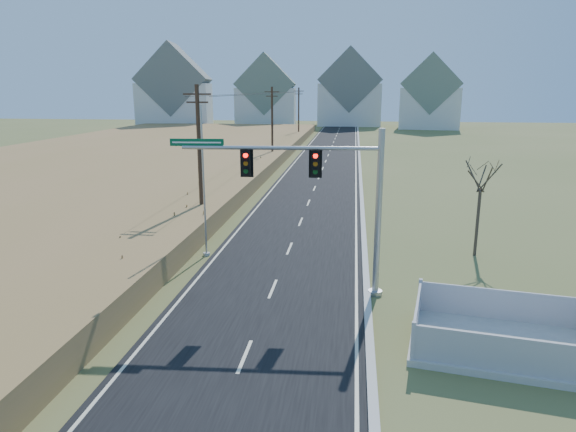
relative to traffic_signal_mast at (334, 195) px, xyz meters
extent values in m
plane|color=#545C2C|center=(-2.64, -3.91, -4.41)|extent=(260.00, 260.00, 0.00)
cube|color=black|center=(-2.64, 46.09, -4.38)|extent=(8.00, 180.00, 0.06)
cube|color=#B2AFA8|center=(1.51, 46.09, -4.32)|extent=(0.30, 180.00, 0.18)
cube|color=olive|center=(-26.64, 36.09, -3.76)|extent=(38.00, 110.00, 1.30)
cylinder|color=#422D1E|center=(-9.14, 11.09, 0.09)|extent=(0.26, 0.26, 9.00)
cube|color=#422D1E|center=(-9.14, 11.09, 3.99)|extent=(1.80, 0.10, 0.10)
cube|color=#422D1E|center=(-9.14, 11.09, 3.49)|extent=(1.40, 0.10, 0.10)
cylinder|color=#422D1E|center=(-9.14, 41.09, 0.09)|extent=(0.26, 0.26, 9.00)
cube|color=#422D1E|center=(-9.14, 41.09, 3.99)|extent=(1.80, 0.10, 0.10)
cube|color=#422D1E|center=(-9.14, 41.09, 3.49)|extent=(1.40, 0.10, 0.10)
cylinder|color=#422D1E|center=(-9.14, 71.09, 0.09)|extent=(0.26, 0.26, 9.00)
cube|color=#422D1E|center=(-9.14, 71.09, 3.99)|extent=(1.80, 0.10, 0.10)
cube|color=#422D1E|center=(-9.14, 71.09, 3.49)|extent=(1.40, 0.10, 0.10)
cube|color=silver|center=(-40.64, 96.09, 0.59)|extent=(17.38, 13.12, 10.00)
cube|color=slate|center=(-40.64, 96.09, 6.49)|extent=(17.69, 13.38, 16.29)
cube|color=silver|center=(-20.64, 104.09, 0.09)|extent=(14.66, 10.95, 9.00)
cube|color=slate|center=(-20.64, 104.09, 5.49)|extent=(14.93, 11.17, 14.26)
cube|color=silver|center=(-0.64, 108.09, 0.59)|extent=(15.00, 10.00, 10.00)
cube|color=slate|center=(-0.64, 108.09, 6.49)|extent=(15.27, 10.20, 15.27)
cube|color=silver|center=(17.36, 100.09, 0.09)|extent=(13.87, 10.31, 9.00)
cube|color=slate|center=(17.36, 100.09, 5.49)|extent=(14.12, 10.51, 13.24)
cylinder|color=#9EA0A5|center=(1.86, 0.12, -4.31)|extent=(0.61, 0.61, 0.20)
cylinder|color=#9EA0A5|center=(1.86, 0.12, -0.82)|extent=(0.27, 0.27, 7.17)
cylinder|color=#9EA0A5|center=(-2.23, -0.14, 1.95)|extent=(8.19, 0.69, 0.16)
cube|color=black|center=(-0.79, -0.05, 1.32)|extent=(0.36, 0.30, 1.05)
cube|color=black|center=(-3.66, -0.24, 1.32)|extent=(0.36, 0.30, 1.05)
cube|color=#04502C|center=(-5.70, -0.37, 2.15)|extent=(2.25, 0.19, 0.31)
cube|color=#B7B5AD|center=(6.09, -4.23, -4.29)|extent=(6.87, 5.26, 0.24)
cube|color=#AFAFB4|center=(5.76, -6.18, -3.58)|extent=(5.87, 1.09, 1.19)
cube|color=#AFAFB4|center=(6.43, -2.28, -3.58)|extent=(5.87, 1.09, 1.19)
cube|color=#AFAFB4|center=(3.17, -3.73, -3.58)|extent=(0.75, 3.92, 1.19)
cube|color=white|center=(3.61, -5.42, -4.05)|extent=(0.51, 0.29, 0.68)
cube|color=red|center=(3.60, -5.45, -4.05)|extent=(0.40, 0.22, 0.20)
cylinder|color=#B7B5AD|center=(-6.94, 4.47, -4.33)|extent=(0.36, 0.36, 0.16)
cylinder|color=#9EA0A5|center=(-6.94, 4.47, -0.44)|extent=(0.10, 0.10, 7.94)
cylinder|color=#4C3F33|center=(7.38, 6.32, -2.60)|extent=(0.17, 0.17, 3.62)
camera|label=1|loc=(0.76, -21.04, 4.29)|focal=32.00mm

